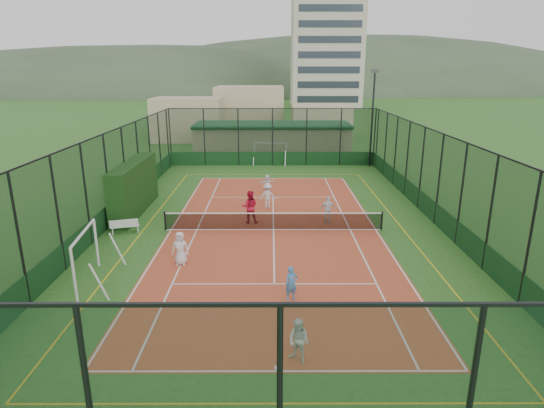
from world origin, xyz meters
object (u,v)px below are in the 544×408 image
at_px(child_near_right, 299,341).
at_px(child_far_back, 267,183).
at_px(child_far_left, 268,196).
at_px(child_far_right, 328,209).
at_px(futsal_goal_far, 270,154).
at_px(child_near_mid, 291,283).
at_px(coach, 250,207).
at_px(futsal_goal_near, 86,258).
at_px(child_near_left, 180,248).
at_px(apartment_tower, 327,36).
at_px(floodlight_ne, 372,119).
at_px(white_bench, 125,226).
at_px(clubhouse, 272,139).

distance_m(child_near_right, child_far_back, 19.30).
height_order(child_far_left, child_far_right, child_far_left).
distance_m(futsal_goal_far, child_far_back, 9.71).
xyz_separation_m(child_near_mid, coach, (-1.93, 8.87, 0.27)).
bearing_deg(child_near_right, futsal_goal_near, -174.27).
bearing_deg(child_near_left, apartment_tower, 81.88).
bearing_deg(apartment_tower, child_near_right, -96.92).
bearing_deg(floodlight_ne, child_near_mid, -108.20).
relative_size(futsal_goal_near, child_far_right, 2.19).
height_order(white_bench, child_far_right, child_far_right).
xyz_separation_m(white_bench, child_near_left, (3.68, -3.98, 0.35)).
height_order(white_bench, futsal_goal_far, futsal_goal_far).
relative_size(apartment_tower, child_far_back, 24.72).
height_order(futsal_goal_near, child_far_right, futsal_goal_near).
height_order(apartment_tower, child_near_mid, apartment_tower).
xyz_separation_m(floodlight_ne, white_bench, (-16.40, -17.05, -3.72)).
height_order(floodlight_ne, clubhouse, floodlight_ne).
height_order(clubhouse, child_far_right, clubhouse).
relative_size(floodlight_ne, clubhouse, 0.54).
bearing_deg(apartment_tower, futsal_goal_far, -100.71).
height_order(floodlight_ne, futsal_goal_near, floodlight_ne).
bearing_deg(child_far_left, apartment_tower, -97.64).
bearing_deg(child_far_right, floodlight_ne, -113.51).
distance_m(child_near_mid, child_far_right, 9.22).
bearing_deg(child_far_back, white_bench, 24.60).
relative_size(clubhouse, child_far_back, 12.52).
bearing_deg(child_far_right, child_near_right, 75.67).
bearing_deg(floodlight_ne, child_near_left, -121.15).
relative_size(white_bench, futsal_goal_far, 0.49).
relative_size(child_near_left, coach, 0.81).
height_order(apartment_tower, child_near_right, apartment_tower).
bearing_deg(coach, floodlight_ne, -122.94).
bearing_deg(apartment_tower, floodlight_ne, -92.98).
xyz_separation_m(child_far_left, child_far_back, (-0.04, 3.87, -0.18)).
bearing_deg(floodlight_ne, child_far_left, -125.35).
xyz_separation_m(floodlight_ne, child_near_left, (-12.72, -21.04, -3.36)).
relative_size(futsal_goal_far, child_near_mid, 2.23).
relative_size(apartment_tower, coach, 16.22).
bearing_deg(clubhouse, child_near_left, -98.85).
relative_size(floodlight_ne, child_near_mid, 6.27).
height_order(floodlight_ne, coach, floodlight_ne).
bearing_deg(floodlight_ne, apartment_tower, 87.02).
bearing_deg(futsal_goal_far, child_near_left, -93.39).
bearing_deg(child_near_mid, white_bench, 123.57).
height_order(apartment_tower, futsal_goal_near, apartment_tower).
relative_size(floodlight_ne, apartment_tower, 0.28).
xyz_separation_m(child_near_left, child_far_left, (3.77, 8.42, 0.03)).
relative_size(white_bench, child_near_left, 0.96).
bearing_deg(coach, child_near_right, 98.77).
bearing_deg(child_far_left, futsal_goal_near, 56.29).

